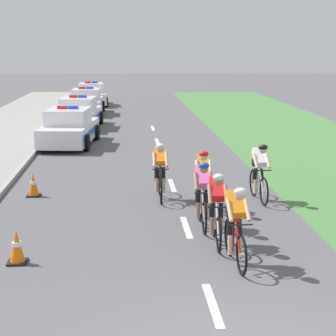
# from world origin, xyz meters

# --- Properties ---
(kerb_edge) EXTENTS (0.16, 60.00, 0.13)m
(kerb_edge) POSITION_xyz_m (-4.71, 14.00, 0.07)
(kerb_edge) COLOR #9E9E99
(kerb_edge) RESTS_ON ground
(grass_verge) EXTENTS (7.00, 60.00, 0.01)m
(grass_verge) POSITION_xyz_m (6.26, 14.00, 0.00)
(grass_verge) COLOR #4C7F42
(grass_verge) RESTS_ON ground
(lane_markings_centre) EXTENTS (0.14, 25.60, 0.01)m
(lane_markings_centre) POSITION_xyz_m (0.00, 10.01, 0.00)
(lane_markings_centre) COLOR white
(lane_markings_centre) RESTS_ON ground
(cyclist_lead) EXTENTS (0.43, 1.72, 1.56)m
(cyclist_lead) POSITION_xyz_m (0.66, 3.67, 0.79)
(cyclist_lead) COLOR black
(cyclist_lead) RESTS_ON ground
(cyclist_second) EXTENTS (0.43, 1.72, 1.56)m
(cyclist_second) POSITION_xyz_m (0.48, 4.83, 0.79)
(cyclist_second) COLOR black
(cyclist_second) RESTS_ON ground
(cyclist_third) EXTENTS (0.42, 1.72, 1.56)m
(cyclist_third) POSITION_xyz_m (0.34, 5.97, 0.79)
(cyclist_third) COLOR black
(cyclist_third) RESTS_ON ground
(cyclist_fourth) EXTENTS (0.45, 1.72, 1.56)m
(cyclist_fourth) POSITION_xyz_m (0.54, 7.35, 0.79)
(cyclist_fourth) COLOR black
(cyclist_fourth) RESTS_ON ground
(cyclist_fifth) EXTENTS (0.43, 1.72, 1.56)m
(cyclist_fifth) POSITION_xyz_m (2.10, 8.15, 0.79)
(cyclist_fifth) COLOR black
(cyclist_fifth) RESTS_ON ground
(cyclist_sixth) EXTENTS (0.42, 1.72, 1.56)m
(cyclist_sixth) POSITION_xyz_m (-0.43, 8.48, 0.79)
(cyclist_sixth) COLOR black
(cyclist_sixth) RESTS_ON ground
(police_car_nearest) EXTENTS (2.31, 4.55, 1.59)m
(police_car_nearest) POSITION_xyz_m (-3.58, 17.28, 0.68)
(police_car_nearest) COLOR white
(police_car_nearest) RESTS_ON ground
(police_car_second) EXTENTS (2.25, 4.52, 1.59)m
(police_car_second) POSITION_xyz_m (-3.58, 22.47, 0.68)
(police_car_second) COLOR white
(police_car_second) RESTS_ON ground
(police_car_third) EXTENTS (2.01, 4.40, 1.59)m
(police_car_third) POSITION_xyz_m (-3.58, 28.33, 0.68)
(police_car_third) COLOR silver
(police_car_third) RESTS_ON ground
(police_car_furthest) EXTENTS (2.31, 4.55, 1.59)m
(police_car_furthest) POSITION_xyz_m (-3.58, 33.62, 0.68)
(police_car_furthest) COLOR white
(police_car_furthest) RESTS_ON ground
(traffic_cone_mid) EXTENTS (0.36, 0.36, 0.64)m
(traffic_cone_mid) POSITION_xyz_m (-3.78, 9.04, 0.31)
(traffic_cone_mid) COLOR black
(traffic_cone_mid) RESTS_ON ground
(traffic_cone_far) EXTENTS (0.36, 0.36, 0.64)m
(traffic_cone_far) POSITION_xyz_m (-3.34, 4.05, 0.31)
(traffic_cone_far) COLOR black
(traffic_cone_far) RESTS_ON ground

